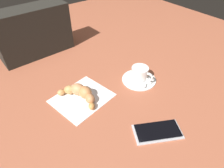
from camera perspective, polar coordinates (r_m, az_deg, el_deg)
The scene contains 9 objects.
ground_plane at distance 0.67m, azimuth -0.04°, elevation -1.09°, with size 1.80×1.80×0.00m, color #9F543A.
saucer at distance 0.71m, azimuth 8.01°, elevation 1.43°, with size 0.12×0.12×0.01m, color white.
espresso_cup at distance 0.69m, azimuth 8.35°, elevation 3.15°, with size 0.06×0.08×0.05m.
teaspoon at distance 0.70m, azimuth 8.78°, elevation 1.44°, with size 0.08×0.13×0.01m.
sugar_packet at distance 0.71m, azimuth 10.26°, elevation 1.85°, with size 0.06×0.02×0.01m, color white.
napkin at distance 0.64m, azimuth -8.90°, elevation -4.06°, with size 0.18×0.15×0.00m, color white.
croissant at distance 0.63m, azimuth -9.35°, elevation -2.48°, with size 0.10×0.14×0.04m.
cell_phone at distance 0.56m, azimuth 13.37°, elevation -13.51°, with size 0.15×0.12×0.01m.
laptop_bag at distance 0.88m, azimuth -22.36°, elevation 14.12°, with size 0.30×0.11×0.20m, color black.
Camera 1 is at (-0.31, -0.40, 0.44)m, focal length 30.72 mm.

